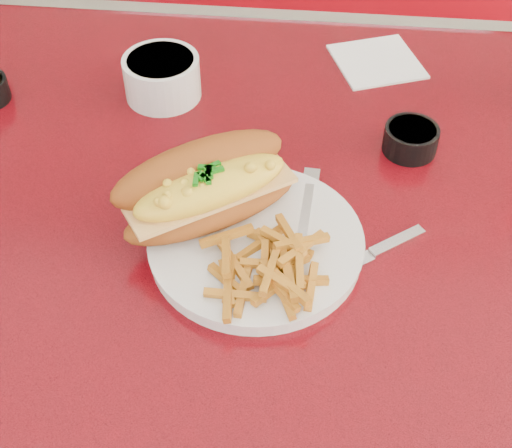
# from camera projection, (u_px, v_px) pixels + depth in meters

# --- Properties ---
(diner_table) EXTENTS (1.23, 0.83, 0.77)m
(diner_table) POSITION_uv_depth(u_px,v_px,m) (262.00, 277.00, 0.96)
(diner_table) COLOR #B90B19
(diner_table) RESTS_ON ground
(booth_bench_far) EXTENTS (1.20, 0.51, 0.90)m
(booth_bench_far) POSITION_uv_depth(u_px,v_px,m) (293.00, 107.00, 1.75)
(booth_bench_far) COLOR #A00A17
(booth_bench_far) RESTS_ON ground
(dinner_plate) EXTENTS (0.24, 0.24, 0.02)m
(dinner_plate) POSITION_uv_depth(u_px,v_px,m) (256.00, 243.00, 0.77)
(dinner_plate) COLOR silver
(dinner_plate) RESTS_ON diner_table
(mac_hoagie) EXTENTS (0.23, 0.20, 0.09)m
(mac_hoagie) POSITION_uv_depth(u_px,v_px,m) (207.00, 187.00, 0.77)
(mac_hoagie) COLOR #914817
(mac_hoagie) RESTS_ON dinner_plate
(fries_pile) EXTENTS (0.12, 0.11, 0.03)m
(fries_pile) POSITION_uv_depth(u_px,v_px,m) (267.00, 263.00, 0.73)
(fries_pile) COLOR orange
(fries_pile) RESTS_ON dinner_plate
(fork) EXTENTS (0.02, 0.15, 0.00)m
(fork) POSITION_uv_depth(u_px,v_px,m) (306.00, 212.00, 0.80)
(fork) COLOR silver
(fork) RESTS_ON dinner_plate
(gravy_ramekin) EXTENTS (0.11, 0.11, 0.06)m
(gravy_ramekin) POSITION_uv_depth(u_px,v_px,m) (162.00, 76.00, 0.95)
(gravy_ramekin) COLOR silver
(gravy_ramekin) RESTS_ON diner_table
(sauce_cup_right) EXTENTS (0.07, 0.07, 0.03)m
(sauce_cup_right) POSITION_uv_depth(u_px,v_px,m) (411.00, 138.00, 0.88)
(sauce_cup_right) COLOR black
(sauce_cup_right) RESTS_ON diner_table
(knife) EXTENTS (0.16, 0.13, 0.01)m
(knife) POSITION_uv_depth(u_px,v_px,m) (365.00, 258.00, 0.77)
(knife) COLOR silver
(knife) RESTS_ON diner_table
(paper_napkin) EXTENTS (0.15, 0.15, 0.00)m
(paper_napkin) POSITION_uv_depth(u_px,v_px,m) (377.00, 61.00, 1.03)
(paper_napkin) COLOR white
(paper_napkin) RESTS_ON diner_table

